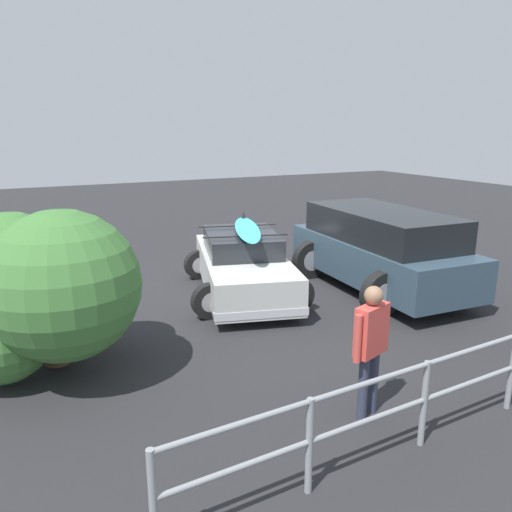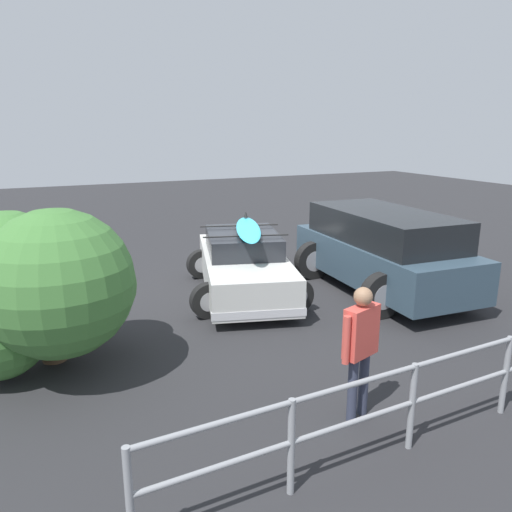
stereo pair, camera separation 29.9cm
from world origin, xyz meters
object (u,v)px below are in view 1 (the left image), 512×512
at_px(person_bystander, 371,340).
at_px(bush_near_left, 44,286).
at_px(sedan_car, 243,264).
at_px(suv_car, 380,248).

bearing_deg(person_bystander, bush_near_left, -41.19).
bearing_deg(sedan_car, person_bystander, 82.93).
relative_size(sedan_car, person_bystander, 2.65).
bearing_deg(bush_near_left, suv_car, -172.47).
distance_m(sedan_car, person_bystander, 4.83).
height_order(sedan_car, person_bystander, person_bystander).
bearing_deg(suv_car, sedan_car, -20.99).
bearing_deg(person_bystander, suv_car, -131.30).
bearing_deg(sedan_car, bush_near_left, 26.14).
distance_m(person_bystander, bush_near_left, 4.38).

